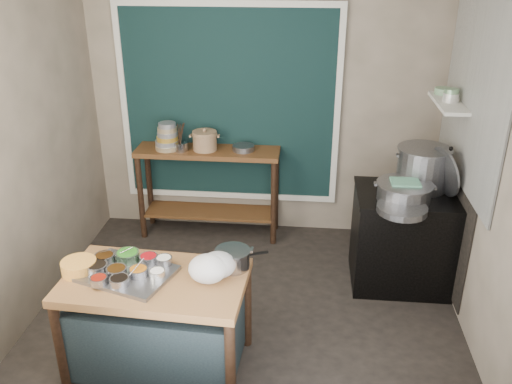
# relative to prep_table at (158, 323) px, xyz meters

# --- Properties ---
(floor) EXTENTS (3.50, 3.00, 0.02)m
(floor) POSITION_rel_prep_table_xyz_m (0.56, 0.75, -0.39)
(floor) COLOR #2B2521
(floor) RESTS_ON ground
(back_wall) EXTENTS (3.50, 0.02, 2.80)m
(back_wall) POSITION_rel_prep_table_xyz_m (0.56, 2.26, 1.02)
(back_wall) COLOR gray
(back_wall) RESTS_ON floor
(left_wall) EXTENTS (0.02, 3.00, 2.80)m
(left_wall) POSITION_rel_prep_table_xyz_m (-1.20, 0.75, 1.02)
(left_wall) COLOR gray
(left_wall) RESTS_ON floor
(right_wall) EXTENTS (0.02, 3.00, 2.80)m
(right_wall) POSITION_rel_prep_table_xyz_m (2.32, 0.75, 1.02)
(right_wall) COLOR gray
(right_wall) RESTS_ON floor
(curtain_panel) EXTENTS (2.10, 0.02, 1.90)m
(curtain_panel) POSITION_rel_prep_table_xyz_m (0.21, 2.22, 0.98)
(curtain_panel) COLOR black
(curtain_panel) RESTS_ON back_wall
(curtain_frame) EXTENTS (2.22, 0.03, 2.02)m
(curtain_frame) POSITION_rel_prep_table_xyz_m (0.21, 2.21, 0.98)
(curtain_frame) COLOR beige
(curtain_frame) RESTS_ON back_wall
(tile_panel) EXTENTS (0.02, 1.70, 1.70)m
(tile_panel) POSITION_rel_prep_table_xyz_m (2.29, 1.30, 1.48)
(tile_panel) COLOR #B2B2AA
(tile_panel) RESTS_ON right_wall
(soot_patch) EXTENTS (0.01, 1.30, 1.30)m
(soot_patch) POSITION_rel_prep_table_xyz_m (2.30, 1.40, 0.32)
(soot_patch) COLOR black
(soot_patch) RESTS_ON right_wall
(wall_shelf) EXTENTS (0.22, 0.70, 0.03)m
(wall_shelf) POSITION_rel_prep_table_xyz_m (2.19, 1.60, 1.23)
(wall_shelf) COLOR beige
(wall_shelf) RESTS_ON right_wall
(prep_table) EXTENTS (1.29, 0.78, 0.75)m
(prep_table) POSITION_rel_prep_table_xyz_m (0.00, 0.00, 0.00)
(prep_table) COLOR brown
(prep_table) RESTS_ON floor
(back_counter) EXTENTS (1.45, 0.40, 0.95)m
(back_counter) POSITION_rel_prep_table_xyz_m (0.01, 2.03, 0.10)
(back_counter) COLOR #5A3419
(back_counter) RESTS_ON floor
(stove_block) EXTENTS (0.90, 0.68, 0.85)m
(stove_block) POSITION_rel_prep_table_xyz_m (1.91, 1.30, 0.05)
(stove_block) COLOR black
(stove_block) RESTS_ON floor
(stove_top) EXTENTS (0.92, 0.69, 0.03)m
(stove_top) POSITION_rel_prep_table_xyz_m (1.91, 1.30, 0.49)
(stove_top) COLOR black
(stove_top) RESTS_ON stove_block
(condiment_tray) EXTENTS (0.72, 0.61, 0.03)m
(condiment_tray) POSITION_rel_prep_table_xyz_m (-0.20, 0.02, 0.39)
(condiment_tray) COLOR gray
(condiment_tray) RESTS_ON prep_table
(condiment_bowls) EXTENTS (0.57, 0.45, 0.07)m
(condiment_bowls) POSITION_rel_prep_table_xyz_m (-0.22, 0.04, 0.43)
(condiment_bowls) COLOR gray
(condiment_bowls) RESTS_ON condiment_tray
(yellow_basin) EXTENTS (0.27, 0.27, 0.09)m
(yellow_basin) POSITION_rel_prep_table_xyz_m (-0.53, 0.02, 0.42)
(yellow_basin) COLOR gold
(yellow_basin) RESTS_ON prep_table
(saucepan) EXTENTS (0.33, 0.33, 0.14)m
(saucepan) POSITION_rel_prep_table_xyz_m (0.52, 0.19, 0.45)
(saucepan) COLOR gray
(saucepan) RESTS_ON prep_table
(plastic_bag_a) EXTENTS (0.33, 0.31, 0.20)m
(plastic_bag_a) POSITION_rel_prep_table_xyz_m (0.37, 0.00, 0.47)
(plastic_bag_a) COLOR white
(plastic_bag_a) RESTS_ON prep_table
(plastic_bag_b) EXTENTS (0.26, 0.22, 0.18)m
(plastic_bag_b) POSITION_rel_prep_table_xyz_m (0.43, 0.07, 0.47)
(plastic_bag_b) COLOR white
(plastic_bag_b) RESTS_ON prep_table
(bowl_stack) EXTENTS (0.24, 0.24, 0.27)m
(bowl_stack) POSITION_rel_prep_table_xyz_m (-0.39, 2.00, 0.69)
(bowl_stack) COLOR tan
(bowl_stack) RESTS_ON back_counter
(utensil_cup) EXTENTS (0.18, 0.18, 0.09)m
(utensil_cup) POSITION_rel_prep_table_xyz_m (-0.25, 1.97, 0.62)
(utensil_cup) COLOR gray
(utensil_cup) RESTS_ON back_counter
(ceramic_crock) EXTENTS (0.27, 0.27, 0.17)m
(ceramic_crock) POSITION_rel_prep_table_xyz_m (-0.02, 2.01, 0.66)
(ceramic_crock) COLOR #926F50
(ceramic_crock) RESTS_ON back_counter
(wide_bowl) EXTENTS (0.28, 0.28, 0.05)m
(wide_bowl) POSITION_rel_prep_table_xyz_m (0.37, 2.03, 0.60)
(wide_bowl) COLOR gray
(wide_bowl) RESTS_ON back_counter
(stock_pot) EXTENTS (0.55, 0.55, 0.37)m
(stock_pot) POSITION_rel_prep_table_xyz_m (2.00, 1.44, 0.69)
(stock_pot) COLOR gray
(stock_pot) RESTS_ON stove_top
(pot_lid) EXTENTS (0.24, 0.45, 0.43)m
(pot_lid) POSITION_rel_prep_table_xyz_m (2.16, 1.30, 0.72)
(pot_lid) COLOR gray
(pot_lid) RESTS_ON stove_top
(steamer) EXTENTS (0.51, 0.51, 0.15)m
(steamer) POSITION_rel_prep_table_xyz_m (1.82, 1.16, 0.58)
(steamer) COLOR gray
(steamer) RESTS_ON stove_top
(green_cloth) EXTENTS (0.24, 0.18, 0.02)m
(green_cloth) POSITION_rel_prep_table_xyz_m (1.82, 1.16, 0.67)
(green_cloth) COLOR #509168
(green_cloth) RESTS_ON steamer
(shallow_pan) EXTENTS (0.43, 0.43, 0.05)m
(shallow_pan) POSITION_rel_prep_table_xyz_m (1.77, 0.93, 0.53)
(shallow_pan) COLOR gray
(shallow_pan) RESTS_ON stove_top
(shelf_bowl_stack) EXTENTS (0.14, 0.14, 0.11)m
(shelf_bowl_stack) POSITION_rel_prep_table_xyz_m (2.19, 1.60, 1.29)
(shelf_bowl_stack) COLOR silver
(shelf_bowl_stack) RESTS_ON wall_shelf
(shelf_bowl_green) EXTENTS (0.20, 0.20, 0.05)m
(shelf_bowl_green) POSITION_rel_prep_table_xyz_m (2.19, 1.85, 1.27)
(shelf_bowl_green) COLOR gray
(shelf_bowl_green) RESTS_ON wall_shelf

